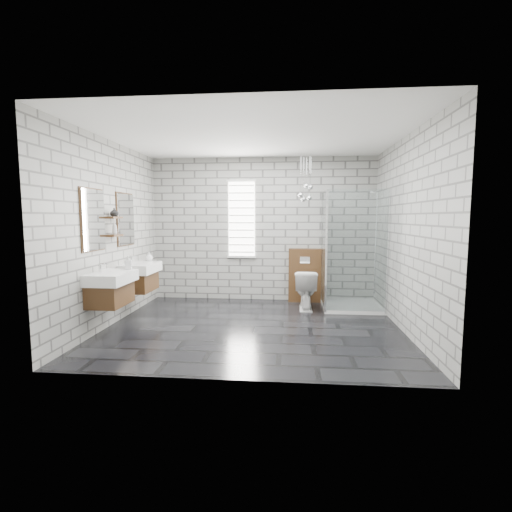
# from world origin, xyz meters

# --- Properties ---
(floor) EXTENTS (4.20, 3.60, 0.02)m
(floor) POSITION_xyz_m (0.00, 0.00, -0.01)
(floor) COLOR black
(floor) RESTS_ON ground
(ceiling) EXTENTS (4.20, 3.60, 0.02)m
(ceiling) POSITION_xyz_m (0.00, 0.00, 2.71)
(ceiling) COLOR white
(ceiling) RESTS_ON wall_back
(wall_back) EXTENTS (4.20, 0.02, 2.70)m
(wall_back) POSITION_xyz_m (0.00, 1.81, 1.35)
(wall_back) COLOR #A0A09B
(wall_back) RESTS_ON floor
(wall_front) EXTENTS (4.20, 0.02, 2.70)m
(wall_front) POSITION_xyz_m (0.00, -1.81, 1.35)
(wall_front) COLOR #A0A09B
(wall_front) RESTS_ON floor
(wall_left) EXTENTS (0.02, 3.60, 2.70)m
(wall_left) POSITION_xyz_m (-2.11, 0.00, 1.35)
(wall_left) COLOR #A0A09B
(wall_left) RESTS_ON floor
(wall_right) EXTENTS (0.02, 3.60, 2.70)m
(wall_right) POSITION_xyz_m (2.11, 0.00, 1.35)
(wall_right) COLOR #A0A09B
(wall_right) RESTS_ON floor
(vanity_left) EXTENTS (0.47, 0.70, 1.57)m
(vanity_left) POSITION_xyz_m (-1.91, -0.52, 0.76)
(vanity_left) COLOR #4B2E17
(vanity_left) RESTS_ON wall_left
(vanity_right) EXTENTS (0.47, 0.70, 1.57)m
(vanity_right) POSITION_xyz_m (-1.91, 0.46, 0.76)
(vanity_right) COLOR #4B2E17
(vanity_right) RESTS_ON wall_left
(shelf_lower) EXTENTS (0.14, 0.30, 0.03)m
(shelf_lower) POSITION_xyz_m (-2.03, -0.05, 1.32)
(shelf_lower) COLOR #4B2E17
(shelf_lower) RESTS_ON wall_left
(shelf_upper) EXTENTS (0.14, 0.30, 0.03)m
(shelf_upper) POSITION_xyz_m (-2.03, -0.05, 1.58)
(shelf_upper) COLOR #4B2E17
(shelf_upper) RESTS_ON wall_left
(window) EXTENTS (0.56, 0.05, 1.48)m
(window) POSITION_xyz_m (-0.40, 1.78, 1.55)
(window) COLOR white
(window) RESTS_ON wall_back
(cistern_panel) EXTENTS (0.60, 0.20, 1.00)m
(cistern_panel) POSITION_xyz_m (0.80, 1.70, 0.50)
(cistern_panel) COLOR #4B2E17
(cistern_panel) RESTS_ON floor
(flush_plate) EXTENTS (0.18, 0.01, 0.12)m
(flush_plate) POSITION_xyz_m (0.80, 1.60, 0.80)
(flush_plate) COLOR silver
(flush_plate) RESTS_ON cistern_panel
(shower_enclosure) EXTENTS (1.00, 1.00, 2.03)m
(shower_enclosure) POSITION_xyz_m (1.50, 1.18, 0.50)
(shower_enclosure) COLOR white
(shower_enclosure) RESTS_ON floor
(pendant_cluster) EXTENTS (0.27, 0.20, 0.85)m
(pendant_cluster) POSITION_xyz_m (0.79, 1.36, 2.01)
(pendant_cluster) COLOR silver
(pendant_cluster) RESTS_ON ceiling
(toilet) EXTENTS (0.39, 0.67, 0.68)m
(toilet) POSITION_xyz_m (0.80, 1.13, 0.34)
(toilet) COLOR white
(toilet) RESTS_ON floor
(soap_bottle_a) EXTENTS (0.12, 0.12, 0.20)m
(soap_bottle_a) POSITION_xyz_m (-1.75, -0.24, 0.95)
(soap_bottle_a) COLOR #B2B2B2
(soap_bottle_a) RESTS_ON vanity_left
(soap_bottle_b) EXTENTS (0.15, 0.15, 0.15)m
(soap_bottle_b) POSITION_xyz_m (-1.84, 0.78, 0.92)
(soap_bottle_b) COLOR #B2B2B2
(soap_bottle_b) RESTS_ON vanity_right
(soap_bottle_c) EXTENTS (0.09, 0.09, 0.18)m
(soap_bottle_c) POSITION_xyz_m (-2.02, -0.06, 1.43)
(soap_bottle_c) COLOR #B2B2B2
(soap_bottle_c) RESTS_ON shelf_lower
(vase) EXTENTS (0.15, 0.15, 0.12)m
(vase) POSITION_xyz_m (-2.02, -0.05, 1.66)
(vase) COLOR #B2B2B2
(vase) RESTS_ON shelf_upper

